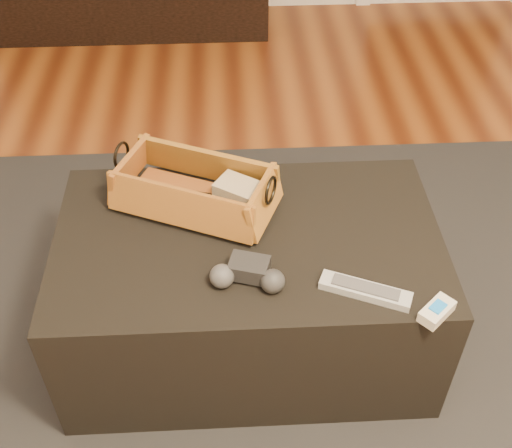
{
  "coord_description": "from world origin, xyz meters",
  "views": [
    {
      "loc": [
        0.05,
        -0.8,
        1.58
      ],
      "look_at": [
        0.11,
        0.36,
        0.49
      ],
      "focal_mm": 45.0,
      "sensor_mm": 36.0,
      "label": 1
    }
  ],
  "objects_px": {
    "ottoman": "(248,290)",
    "game_controller": "(248,274)",
    "silver_remote": "(365,290)",
    "cream_gadget": "(437,311)",
    "tv_remote": "(186,199)",
    "wicker_basket": "(195,190)"
  },
  "relations": [
    {
      "from": "ottoman",
      "to": "game_controller",
      "type": "xyz_separation_m",
      "value": [
        -0.01,
        -0.16,
        0.24
      ]
    },
    {
      "from": "ottoman",
      "to": "silver_remote",
      "type": "relative_size",
      "value": 4.61
    },
    {
      "from": "ottoman",
      "to": "silver_remote",
      "type": "height_order",
      "value": "silver_remote"
    },
    {
      "from": "silver_remote",
      "to": "cream_gadget",
      "type": "xyz_separation_m",
      "value": [
        0.15,
        -0.07,
        0.0
      ]
    },
    {
      "from": "game_controller",
      "to": "cream_gadget",
      "type": "distance_m",
      "value": 0.44
    },
    {
      "from": "game_controller",
      "to": "cream_gadget",
      "type": "height_order",
      "value": "game_controller"
    },
    {
      "from": "ottoman",
      "to": "tv_remote",
      "type": "relative_size",
      "value": 4.45
    },
    {
      "from": "game_controller",
      "to": "cream_gadget",
      "type": "relative_size",
      "value": 1.92
    },
    {
      "from": "wicker_basket",
      "to": "game_controller",
      "type": "xyz_separation_m",
      "value": [
        0.13,
        -0.29,
        -0.02
      ]
    },
    {
      "from": "tv_remote",
      "to": "ottoman",
      "type": "bearing_deg",
      "value": -20.49
    },
    {
      "from": "silver_remote",
      "to": "game_controller",
      "type": "bearing_deg",
      "value": 169.99
    },
    {
      "from": "game_controller",
      "to": "tv_remote",
      "type": "bearing_deg",
      "value": 118.38
    },
    {
      "from": "tv_remote",
      "to": "game_controller",
      "type": "height_order",
      "value": "game_controller"
    },
    {
      "from": "game_controller",
      "to": "silver_remote",
      "type": "height_order",
      "value": "game_controller"
    },
    {
      "from": "wicker_basket",
      "to": "silver_remote",
      "type": "relative_size",
      "value": 2.18
    },
    {
      "from": "wicker_basket",
      "to": "silver_remote",
      "type": "height_order",
      "value": "wicker_basket"
    },
    {
      "from": "wicker_basket",
      "to": "silver_remote",
      "type": "xyz_separation_m",
      "value": [
        0.4,
        -0.34,
        -0.04
      ]
    },
    {
      "from": "ottoman",
      "to": "wicker_basket",
      "type": "height_order",
      "value": "wicker_basket"
    },
    {
      "from": "silver_remote",
      "to": "cream_gadget",
      "type": "relative_size",
      "value": 2.23
    },
    {
      "from": "ottoman",
      "to": "game_controller",
      "type": "height_order",
      "value": "game_controller"
    },
    {
      "from": "ottoman",
      "to": "tv_remote",
      "type": "height_order",
      "value": "tv_remote"
    },
    {
      "from": "silver_remote",
      "to": "cream_gadget",
      "type": "bearing_deg",
      "value": -26.12
    }
  ]
}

